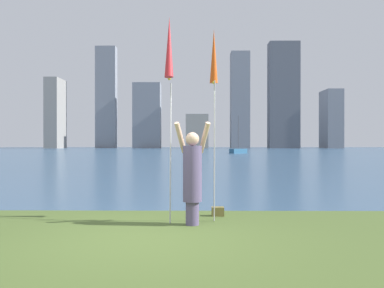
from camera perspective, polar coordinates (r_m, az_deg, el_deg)
ground at (r=57.15m, az=-0.28°, el=-1.35°), size 120.00×138.00×0.12m
person at (r=7.23m, az=0.05°, el=-4.42°), size 0.70×0.52×1.91m
kite_flag_left at (r=7.27m, az=-3.35°, el=13.20°), size 0.16×0.72×3.82m
kite_flag_right at (r=7.84m, az=3.21°, el=11.96°), size 0.16×0.48×3.75m
bag at (r=8.22m, az=3.79°, el=-9.81°), size 0.26×0.16×0.19m
sailboat_4 at (r=54.86m, az=6.79°, el=-0.97°), size 2.67×2.47×5.29m
skyline_tower_0 at (r=107.59m, az=-19.33°, el=4.21°), size 3.40×7.51×18.00m
skyline_tower_1 at (r=108.50m, az=-12.42°, el=6.66°), size 5.40×3.03×27.32m
skyline_tower_2 at (r=104.21m, az=-6.59°, el=4.13°), size 7.22×4.24×17.17m
skyline_tower_3 at (r=101.42m, az=0.74°, el=1.86°), size 5.78×5.09×8.77m
skyline_tower_4 at (r=102.36m, az=7.01°, el=6.35°), size 4.79×4.29×24.84m
skyline_tower_5 at (r=105.43m, az=13.24°, el=6.93°), size 7.81×4.05×27.63m
skyline_tower_6 at (r=109.29m, az=19.67°, el=3.42°), size 4.13×7.48×15.24m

